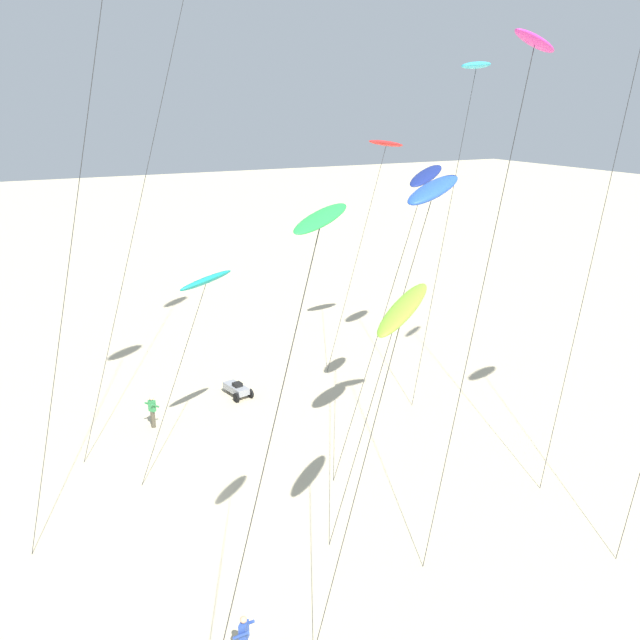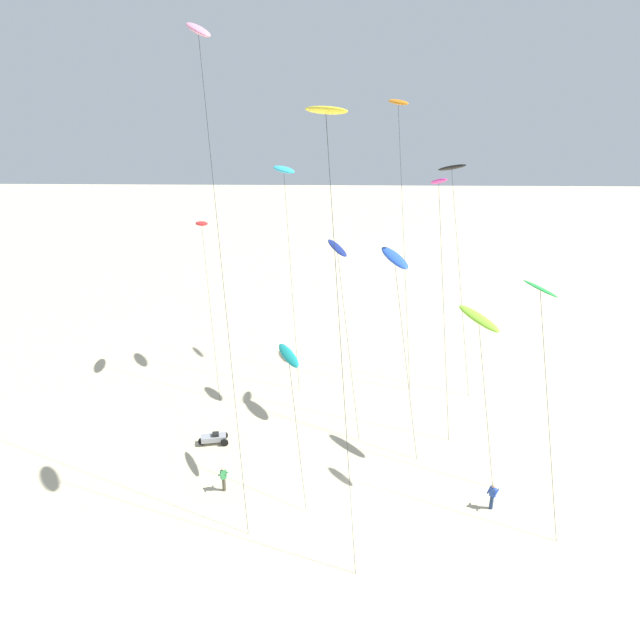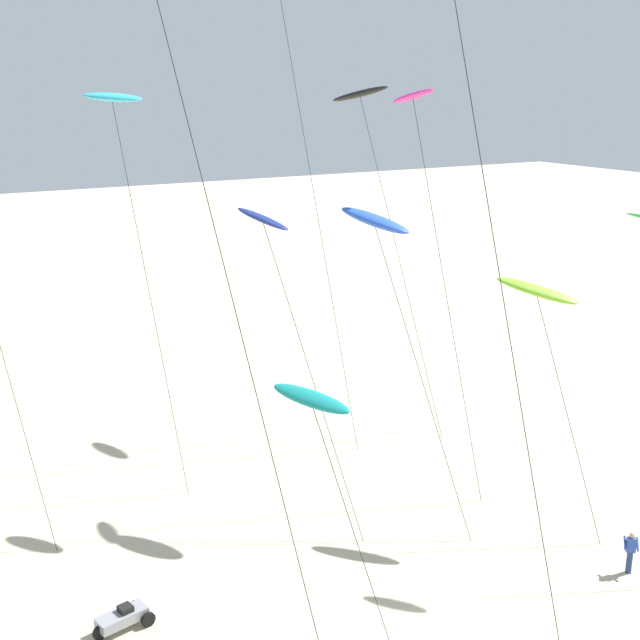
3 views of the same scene
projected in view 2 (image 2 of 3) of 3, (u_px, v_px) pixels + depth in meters
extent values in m
plane|color=beige|center=(346.00, 508.00, 32.86)|extent=(260.00, 260.00, 0.00)
ellipsoid|color=navy|center=(337.00, 248.00, 39.80)|extent=(1.90, 2.63, 1.05)
cylinder|color=#262626|center=(348.00, 344.00, 39.64)|extent=(1.70, 5.30, 12.34)
ellipsoid|color=pink|center=(198.00, 30.00, 29.38)|extent=(2.28, 2.88, 1.25)
cylinder|color=#262626|center=(224.00, 289.00, 30.20)|extent=(2.68, 8.42, 25.52)
ellipsoid|color=#33BFE0|center=(284.00, 169.00, 43.51)|extent=(2.52, 3.31, 0.59)
cylinder|color=#262626|center=(292.00, 283.00, 44.93)|extent=(1.22, 3.80, 17.04)
ellipsoid|color=green|center=(540.00, 289.00, 29.58)|extent=(1.67, 2.12, 0.61)
cylinder|color=#262626|center=(548.00, 417.00, 30.03)|extent=(1.35, 4.21, 12.94)
ellipsoid|color=yellow|center=(326.00, 110.00, 25.29)|extent=(2.62, 3.06, 0.52)
cylinder|color=#262626|center=(341.00, 356.00, 26.86)|extent=(1.70, 5.33, 21.70)
ellipsoid|color=black|center=(452.00, 168.00, 44.17)|extent=(2.24, 3.20, 1.06)
cylinder|color=#262626|center=(460.00, 284.00, 44.75)|extent=(1.80, 5.61, 17.11)
ellipsoid|color=teal|center=(288.00, 355.00, 33.01)|extent=(1.88, 2.92, 0.80)
cylinder|color=#262626|center=(297.00, 434.00, 32.85)|extent=(1.18, 3.67, 8.16)
ellipsoid|color=orange|center=(398.00, 102.00, 42.79)|extent=(1.81, 2.51, 0.71)
cylinder|color=#262626|center=(404.00, 252.00, 44.54)|extent=(1.60, 4.99, 21.93)
ellipsoid|color=blue|center=(395.00, 258.00, 37.46)|extent=(2.28, 3.37, 1.15)
cylinder|color=#262626|center=(406.00, 360.00, 37.42)|extent=(1.62, 5.06, 12.25)
ellipsoid|color=#D8339E|center=(439.00, 181.00, 37.01)|extent=(1.18, 2.28, 0.84)
cylinder|color=#262626|center=(444.00, 315.00, 38.25)|extent=(1.35, 4.20, 17.12)
ellipsoid|color=red|center=(202.00, 223.00, 44.25)|extent=(1.90, 3.22, 0.67)
cylinder|color=#262626|center=(211.00, 313.00, 44.50)|extent=(1.50, 4.69, 13.01)
ellipsoid|color=#8CD833|center=(479.00, 318.00, 34.18)|extent=(2.50, 3.16, 1.16)
cylinder|color=#262626|center=(486.00, 405.00, 34.42)|extent=(1.11, 3.44, 9.72)
cylinder|color=navy|center=(491.00, 502.00, 32.72)|extent=(0.22, 0.22, 0.88)
cube|color=#2D4CA5|center=(493.00, 492.00, 32.45)|extent=(0.39, 0.38, 0.58)
sphere|color=tan|center=(494.00, 486.00, 32.30)|extent=(0.20, 0.20, 0.20)
cylinder|color=#2D4CA5|center=(496.00, 493.00, 32.29)|extent=(0.40, 0.43, 0.39)
cylinder|color=#2D4CA5|center=(489.00, 490.00, 32.57)|extent=(0.40, 0.43, 0.39)
cylinder|color=#4C4738|center=(224.00, 484.00, 34.22)|extent=(0.22, 0.22, 0.88)
cube|color=#338C4C|center=(223.00, 474.00, 33.95)|extent=(0.39, 0.36, 0.58)
sphere|color=beige|center=(223.00, 469.00, 33.81)|extent=(0.20, 0.20, 0.20)
cylinder|color=#338C4C|center=(220.00, 475.00, 33.82)|extent=(0.36, 0.46, 0.39)
cylinder|color=#338C4C|center=(227.00, 472.00, 34.05)|extent=(0.36, 0.46, 0.39)
cube|color=gray|center=(214.00, 438.00, 38.89)|extent=(1.81, 1.03, 0.36)
cube|color=black|center=(216.00, 434.00, 38.81)|extent=(0.52, 0.52, 0.20)
cylinder|color=black|center=(202.00, 441.00, 38.82)|extent=(0.53, 0.22, 0.52)
cylinder|color=black|center=(225.00, 443.00, 38.66)|extent=(0.53, 0.22, 0.52)
cylinder|color=black|center=(224.00, 435.00, 39.49)|extent=(0.53, 0.22, 0.52)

